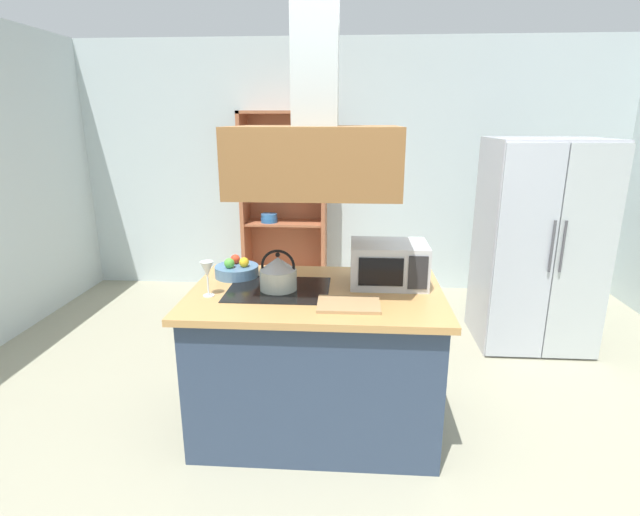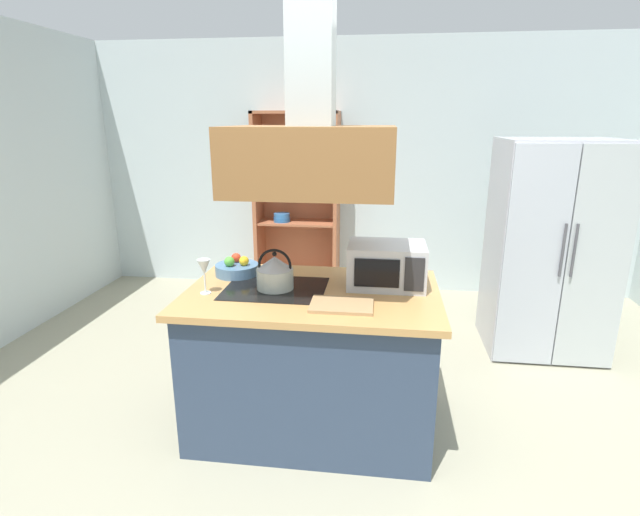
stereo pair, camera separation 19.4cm
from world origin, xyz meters
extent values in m
plane|color=gray|center=(0.00, 0.00, 0.00)|extent=(7.80, 7.80, 0.00)
cube|color=silver|center=(0.00, 3.00, 1.35)|extent=(6.00, 0.12, 2.70)
cube|color=#2D3D55|center=(-0.15, 0.26, 0.43)|extent=(1.41, 0.90, 0.86)
cube|color=tan|center=(-0.15, 0.26, 0.88)|extent=(1.49, 0.98, 0.04)
cube|color=black|center=(-0.38, 0.26, 0.90)|extent=(0.60, 0.48, 0.00)
cube|color=brown|center=(-0.15, 0.26, 1.66)|extent=(0.90, 0.70, 0.36)
cube|color=#ADB8B7|center=(-0.15, 0.26, 2.27)|extent=(0.24, 0.24, 0.86)
cube|color=#B6B6BF|center=(1.60, 1.61, 0.87)|extent=(0.90, 0.72, 1.73)
cube|color=#B3BAC3|center=(1.38, 1.24, 0.87)|extent=(0.44, 0.03, 1.69)
cube|color=#B3BBBD|center=(1.83, 1.24, 0.87)|extent=(0.44, 0.03, 1.69)
cylinder|color=#4C4C51|center=(1.56, 1.21, 0.95)|extent=(0.02, 0.02, 0.40)
cylinder|color=#4C4C51|center=(1.64, 1.21, 0.95)|extent=(0.02, 0.02, 0.40)
cube|color=#A95F3D|center=(-1.12, 2.74, 0.98)|extent=(0.04, 0.40, 1.96)
cube|color=#A95F3D|center=(-0.25, 2.74, 0.98)|extent=(0.04, 0.40, 1.96)
cube|color=#A95F3D|center=(-0.68, 2.74, 1.94)|extent=(0.90, 0.40, 0.03)
cube|color=#A95F3D|center=(-0.68, 2.74, 0.04)|extent=(0.90, 0.40, 0.08)
cube|color=#A95F3D|center=(-0.68, 2.93, 0.98)|extent=(0.90, 0.02, 1.96)
cube|color=#A95F3D|center=(-0.68, 2.74, 0.78)|extent=(0.82, 0.36, 0.02)
cube|color=#A95F3D|center=(-0.68, 2.74, 1.27)|extent=(0.82, 0.36, 0.02)
cylinder|color=#2C63A5|center=(-0.85, 2.69, 0.82)|extent=(0.18, 0.18, 0.05)
cylinder|color=#346CAA|center=(-0.85, 2.69, 0.87)|extent=(0.17, 0.17, 0.05)
cylinder|color=silver|center=(-0.58, 2.70, 1.35)|extent=(0.01, 0.01, 0.12)
cone|color=silver|center=(-0.58, 2.70, 1.45)|extent=(0.07, 0.07, 0.08)
cylinder|color=silver|center=(-0.43, 2.70, 1.35)|extent=(0.01, 0.01, 0.12)
cone|color=silver|center=(-0.43, 2.70, 1.45)|extent=(0.07, 0.07, 0.08)
cylinder|color=#B9C3B8|center=(-0.38, 0.26, 0.96)|extent=(0.22, 0.22, 0.12)
cone|color=#B0B7C1|center=(-0.38, 0.26, 1.06)|extent=(0.21, 0.21, 0.08)
sphere|color=black|center=(-0.38, 0.26, 1.12)|extent=(0.03, 0.03, 0.03)
torus|color=black|center=(-0.38, 0.26, 1.05)|extent=(0.20, 0.02, 0.20)
cube|color=#A88357|center=(0.04, 0.03, 0.91)|extent=(0.34, 0.24, 0.02)
cube|color=#B7BABF|center=(0.28, 0.41, 1.03)|extent=(0.46, 0.34, 0.26)
cube|color=black|center=(0.22, 0.24, 1.03)|extent=(0.26, 0.01, 0.17)
cube|color=#262628|center=(0.44, 0.24, 1.03)|extent=(0.11, 0.01, 0.20)
cylinder|color=silver|center=(-0.76, 0.13, 0.90)|extent=(0.06, 0.06, 0.01)
cylinder|color=silver|center=(-0.76, 0.13, 0.96)|extent=(0.01, 0.01, 0.11)
cone|color=silver|center=(-0.76, 0.13, 1.06)|extent=(0.08, 0.08, 0.09)
cylinder|color=#4C7299|center=(-0.68, 0.50, 0.94)|extent=(0.28, 0.28, 0.07)
sphere|color=gold|center=(-0.63, 0.48, 1.00)|extent=(0.06, 0.06, 0.06)
sphere|color=red|center=(-0.70, 0.55, 1.00)|extent=(0.06, 0.06, 0.06)
sphere|color=#53A93D|center=(-0.72, 0.45, 1.00)|extent=(0.07, 0.07, 0.07)
camera|label=1|loc=(0.05, -2.44, 1.88)|focal=27.23mm
camera|label=2|loc=(0.25, -2.42, 1.88)|focal=27.23mm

